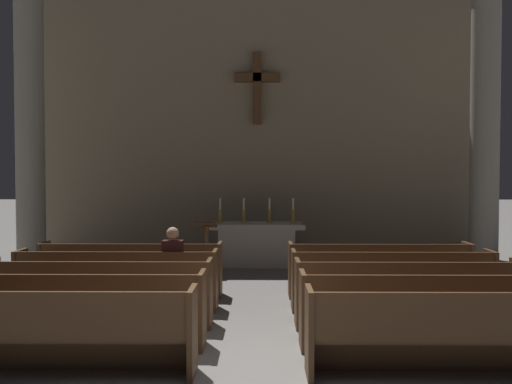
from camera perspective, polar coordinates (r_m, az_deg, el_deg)
name	(u,v)px	position (r m, az deg, el deg)	size (l,w,h in m)	color
ground_plane	(251,376)	(6.19, -0.54, -18.49)	(80.00, 80.00, 0.00)	slate
pew_left_row_1	(46,332)	(6.42, -20.88, -13.38)	(3.16, 0.50, 0.95)	brown
pew_left_row_2	(77,310)	(7.29, -18.07, -11.50)	(3.16, 0.50, 0.95)	brown
pew_left_row_3	(99,293)	(8.18, -15.90, -10.01)	(3.16, 0.50, 0.95)	brown
pew_left_row_4	(117,280)	(9.09, -14.17, -8.80)	(3.16, 0.50, 0.95)	brown
pew_left_row_5	(131,269)	(10.00, -12.76, -7.81)	(3.16, 0.50, 0.95)	brown
pew_right_row_1	(457,333)	(6.35, 20.05, -13.56)	(3.16, 0.50, 0.95)	brown
pew_right_row_2	(429,311)	(7.23, 17.47, -11.62)	(3.16, 0.50, 0.95)	brown
pew_right_row_3	(408,294)	(8.12, 15.47, -10.09)	(3.16, 0.50, 0.95)	brown
pew_right_row_4	(392,280)	(9.03, 13.90, -8.86)	(3.16, 0.50, 0.95)	brown
pew_right_row_5	(379,270)	(9.95, 12.61, -7.85)	(3.16, 0.50, 0.95)	brown
column_left_second	(30,125)	(13.42, -22.36, 6.46)	(0.94, 0.94, 6.68)	#9E998E
column_right_second	(485,124)	(13.34, 22.60, 6.49)	(0.94, 0.94, 6.68)	#9E998E
altar	(257,243)	(12.90, 0.06, -5.32)	(2.20, 0.90, 1.01)	#BCB7AD
candlestick_outer_left	(220,215)	(12.87, -3.73, -2.41)	(0.16, 0.16, 0.58)	#B79338
candlestick_inner_left	(244,215)	(12.84, -1.28, -2.41)	(0.16, 0.16, 0.58)	#B79338
candlestick_inner_right	(269,215)	(12.84, 1.40, -2.42)	(0.16, 0.16, 0.58)	#B79338
candlestick_outer_right	(293,215)	(12.86, 3.86, -2.41)	(0.16, 0.16, 0.58)	#B79338
apse_with_cross	(257,105)	(14.62, 0.12, 9.01)	(11.18, 0.47, 7.92)	gray
lectern	(207,250)	(11.77, -5.14, -5.95)	(0.44, 0.36, 1.15)	brown
lone_worshipper	(174,266)	(8.91, -8.52, -7.58)	(0.32, 0.43, 1.32)	#26262B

